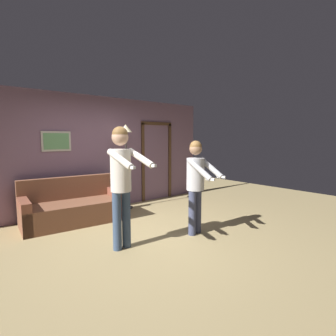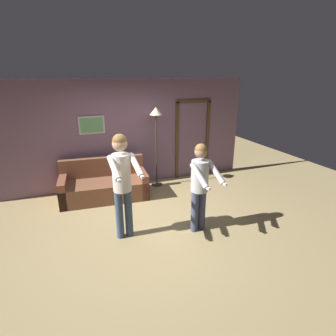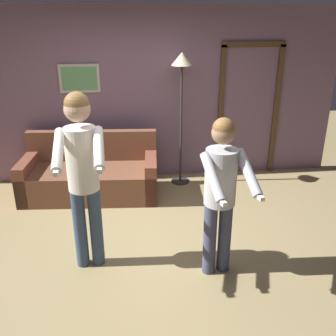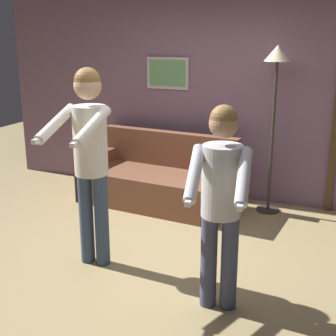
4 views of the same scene
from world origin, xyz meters
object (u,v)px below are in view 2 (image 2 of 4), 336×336
object	(u,v)px
torchiere_lamp	(156,123)
person_standing_left	(122,177)
couch	(104,186)
person_standing_right	(200,181)

from	to	relation	value
torchiere_lamp	person_standing_left	world-z (taller)	torchiere_lamp
couch	torchiere_lamp	xyz separation A→B (m)	(1.35, 0.27, 1.32)
torchiere_lamp	person_standing_right	bearing A→B (deg)	-88.89
couch	person_standing_left	xyz separation A→B (m)	(0.11, -1.72, 0.84)
couch	person_standing_left	bearing A→B (deg)	-86.34
torchiere_lamp	person_standing_right	xyz separation A→B (m)	(0.04, -2.24, -0.64)
couch	torchiere_lamp	bearing A→B (deg)	11.40
couch	person_standing_left	distance (m)	1.92
couch	torchiere_lamp	world-z (taller)	torchiere_lamp
person_standing_left	torchiere_lamp	bearing A→B (deg)	58.07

